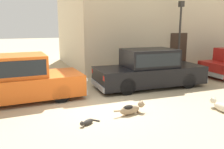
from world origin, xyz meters
TOP-DOWN VIEW (x-y plane):
  - ground_plane at (0.00, 0.00)m, footprint 80.00×80.00m
  - parked_sedan_nearest at (-2.42, 1.32)m, footprint 4.53×1.93m
  - parked_sedan_second at (2.71, 1.31)m, footprint 4.71×1.88m
  - apartment_block at (8.30, 7.30)m, footprint 15.31×6.97m
  - stray_dog_spotted at (0.62, -1.27)m, footprint 1.05×0.25m
  - stray_dog_tan at (3.24, -2.02)m, footprint 0.22×1.10m
  - stray_cat at (-0.79, -1.52)m, footprint 0.59×0.38m
  - street_lamp at (5.49, 3.10)m, footprint 0.22×0.22m

SIDE VIEW (x-z plane):
  - ground_plane at x=0.00m, z-range 0.00..0.00m
  - stray_cat at x=-0.79m, z-range -0.01..0.15m
  - stray_dog_tan at x=3.24m, z-range -0.03..0.33m
  - stray_dog_spotted at x=0.62m, z-range -0.02..0.36m
  - parked_sedan_nearest at x=-2.42m, z-range -0.02..1.56m
  - parked_sedan_second at x=2.71m, z-range -0.02..1.56m
  - street_lamp at x=5.49m, z-range 0.53..4.23m
  - apartment_block at x=8.30m, z-range 0.00..7.55m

